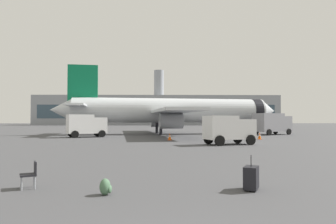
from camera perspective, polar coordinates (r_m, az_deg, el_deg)
name	(u,v)px	position (r m, az deg, el deg)	size (l,w,h in m)	color
airplane_at_gate	(170,111)	(47.38, 0.36, 0.24)	(35.73, 32.36, 10.50)	silver
service_truck	(86,125)	(40.27, -15.18, -2.32)	(5.28, 4.18, 2.90)	white
fuel_truck	(272,123)	(48.02, 19.02, -1.95)	(6.42, 4.97, 3.20)	gray
cargo_van	(229,128)	(27.70, 11.34, -3.06)	(4.80, 3.44, 2.60)	white
safety_cone_near	(260,136)	(36.10, 16.88, -4.33)	(0.44, 0.44, 0.80)	#F2590C
safety_cone_mid	(170,137)	(33.23, 0.31, -4.68)	(0.44, 0.44, 0.76)	#F2590C
safety_cone_far	(214,132)	(48.46, 8.62, -3.70)	(0.44, 0.44, 0.70)	#F2590C
rolling_suitcase	(251,178)	(10.11, 15.41, -11.84)	(0.64, 0.75, 1.10)	black
traveller_backpack	(106,187)	(9.37, -11.69, -13.68)	(0.36, 0.40, 0.48)	#476B4C
gate_chair	(31,173)	(10.91, -24.47, -10.42)	(0.65, 0.65, 0.86)	black
terminal_building	(157,110)	(137.38, -2.07, 0.29)	(105.90, 19.28, 24.83)	gray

